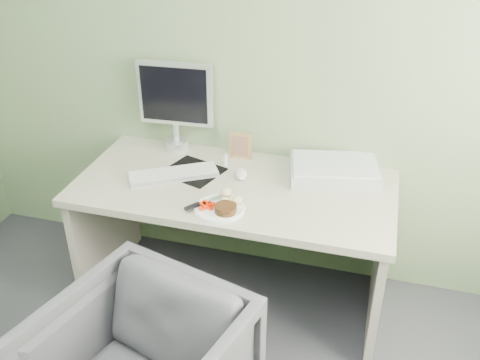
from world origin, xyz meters
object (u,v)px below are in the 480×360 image
(desk, at_px, (234,215))
(monitor, at_px, (176,101))
(scanner, at_px, (334,171))
(plate, at_px, (220,208))

(desk, bearing_deg, monitor, 143.26)
(monitor, bearing_deg, scanner, -9.39)
(plate, bearing_deg, scanner, 43.51)
(monitor, bearing_deg, plate, -55.83)
(scanner, height_order, monitor, monitor)
(desk, distance_m, scanner, 0.56)
(desk, relative_size, scanner, 3.58)
(plate, bearing_deg, monitor, 127.30)
(plate, height_order, monitor, monitor)
(desk, bearing_deg, scanner, 24.40)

